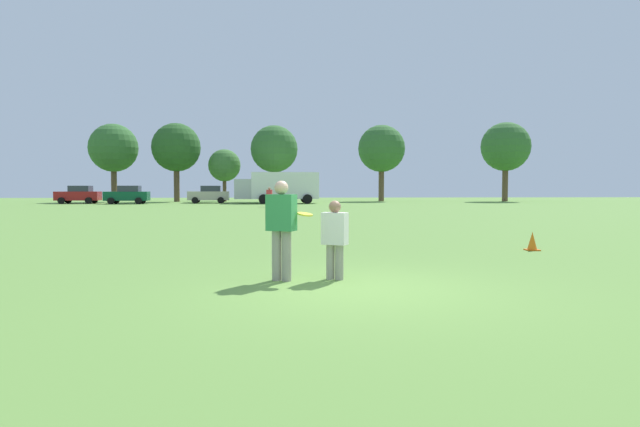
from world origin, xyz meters
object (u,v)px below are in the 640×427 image
Objects in this scene: player_defender at (335,236)px; box_truck at (279,186)px; traffic_cone at (532,242)px; parked_car_near_left at (79,195)px; parked_car_center at (209,194)px; parked_car_mid_left at (128,195)px; player_thrower at (281,224)px; frisbee at (305,214)px; bystander_sideline_watcher at (269,196)px.

box_truck reaches higher than player_defender.
parked_car_near_left is (-27.24, 42.69, 0.69)m from traffic_cone.
player_defender is at bearing -65.02° from parked_car_near_left.
box_truck is at bearing -10.82° from parked_car_center.
parked_car_near_left is 0.50× the size of box_truck.
parked_car_mid_left is (5.24, -1.31, 0.00)m from parked_car_near_left.
traffic_cone is 45.57m from parked_car_center.
traffic_cone is 46.86m from parked_car_mid_left.
parked_car_mid_left is 15.06m from box_truck.
parked_car_center reaches higher than player_thrower.
parked_car_mid_left is (-15.59, 45.46, -0.05)m from player_thrower.
traffic_cone is 0.11× the size of parked_car_center.
parked_car_mid_left reaches higher than traffic_cone.
box_truck is (-1.50, 45.92, 0.98)m from player_defender.
player_thrower is 48.06m from parked_car_mid_left.
parked_car_mid_left is 0.50× the size of box_truck.
player_thrower is 0.44m from frisbee.
bystander_sideline_watcher is at bearing -33.18° from parked_car_mid_left.
traffic_cone is (6.41, 4.09, -0.75)m from player_thrower.
frisbee is 36.14m from bystander_sideline_watcher.
frisbee is at bearing -145.55° from traffic_cone.
bystander_sideline_watcher is (14.36, -9.39, 0.02)m from parked_car_mid_left.
parked_car_center is at bearing 13.82° from parked_car_mid_left.
parked_car_near_left reaches higher than traffic_cone.
box_truck reaches higher than frisbee.
box_truck reaches higher than parked_car_center.
player_defender is 36.07m from bystander_sideline_watcher.
parked_car_center is at bearing 120.18° from bystander_sideline_watcher.
player_defender is at bearing -143.70° from traffic_cone.
player_defender reaches higher than traffic_cone.
box_truck is at bearing 2.02° from parked_car_mid_left.
parked_car_near_left is 13.04m from parked_car_center.
frisbee reaches higher than traffic_cone.
player_thrower is 51.20m from parked_car_near_left.
player_thrower is at bearing -65.99° from parked_car_near_left.
parked_car_near_left is (-20.83, 46.78, -0.05)m from player_thrower.
player_thrower is at bearing -71.07° from parked_car_mid_left.
box_truck is at bearing 91.87° from player_defender.
parked_car_near_left is at bearing 151.36° from bystander_sideline_watcher.
player_thrower is 6.29× the size of frisbee.
parked_car_mid_left reaches higher than player_defender.
traffic_cone is at bearing -80.56° from box_truck.
parked_car_mid_left is (-16.53, 45.39, 0.15)m from player_defender.
player_thrower is at bearing -89.30° from box_truck.
parked_car_near_left reaches higher than frisbee.
box_truck is at bearing -2.21° from parked_car_near_left.
box_truck reaches higher than bystander_sideline_watcher.
bystander_sideline_watcher is (-1.23, 36.07, -0.03)m from player_thrower.
parked_car_near_left is 1.00× the size of parked_car_mid_left.
parked_car_center is at bearing 108.18° from traffic_cone.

